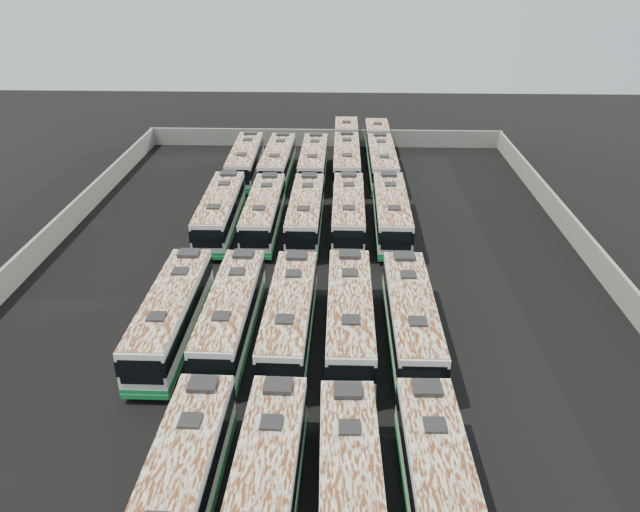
% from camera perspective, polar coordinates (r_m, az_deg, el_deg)
% --- Properties ---
extents(ground, '(140.00, 140.00, 0.00)m').
position_cam_1_polar(ground, '(48.22, -0.76, -2.16)').
color(ground, black).
rests_on(ground, ground).
extents(perimeter_wall, '(45.20, 73.20, 2.20)m').
position_cam_1_polar(perimeter_wall, '(47.71, -0.77, -1.00)').
color(perimeter_wall, slate).
rests_on(perimeter_wall, ground).
extents(bus_front_left, '(2.99, 13.11, 3.68)m').
position_cam_1_polar(bus_front_left, '(29.36, -12.87, -20.49)').
color(bus_front_left, beige).
rests_on(bus_front_left, ground).
extents(bus_front_center, '(3.07, 13.03, 3.66)m').
position_cam_1_polar(bus_front_center, '(28.78, -5.13, -21.02)').
color(bus_front_center, beige).
rests_on(bus_front_center, ground).
extents(bus_front_right, '(3.01, 12.92, 3.63)m').
position_cam_1_polar(bus_front_right, '(28.53, 2.83, -21.51)').
color(bus_front_right, beige).
rests_on(bus_front_right, ground).
extents(bus_front_far_right, '(3.02, 13.13, 3.69)m').
position_cam_1_polar(bus_front_far_right, '(28.97, 11.09, -21.07)').
color(bus_front_far_right, beige).
rests_on(bus_front_far_right, ground).
extents(bus_midfront_far_left, '(2.85, 13.21, 3.72)m').
position_cam_1_polar(bus_midfront_far_left, '(41.28, -13.41, -5.21)').
color(bus_midfront_far_left, beige).
rests_on(bus_midfront_far_left, ground).
extents(bus_midfront_left, '(2.92, 13.02, 3.66)m').
position_cam_1_polar(bus_midfront_left, '(40.66, -8.13, -5.27)').
color(bus_midfront_left, beige).
rests_on(bus_midfront_left, ground).
extents(bus_midfront_center, '(3.00, 13.14, 3.69)m').
position_cam_1_polar(bus_midfront_center, '(39.98, -2.78, -5.57)').
color(bus_midfront_center, beige).
rests_on(bus_midfront_center, ground).
extents(bus_midfront_right, '(2.84, 13.42, 3.79)m').
position_cam_1_polar(bus_midfront_right, '(39.85, 2.73, -5.61)').
color(bus_midfront_right, beige).
rests_on(bus_midfront_right, ground).
extents(bus_midfront_far_right, '(2.85, 13.26, 3.74)m').
position_cam_1_polar(bus_midfront_far_right, '(40.12, 8.31, -5.69)').
color(bus_midfront_far_right, beige).
rests_on(bus_midfront_far_right, ground).
extents(bus_midback_far_left, '(3.03, 13.31, 3.74)m').
position_cam_1_polar(bus_midback_far_left, '(56.44, -9.10, 4.04)').
color(bus_midback_far_left, beige).
rests_on(bus_midback_far_left, ground).
extents(bus_midback_left, '(2.76, 12.92, 3.64)m').
position_cam_1_polar(bus_midback_left, '(55.85, -5.18, 3.97)').
color(bus_midback_left, beige).
rests_on(bus_midback_left, ground).
extents(bus_midback_center, '(2.88, 13.04, 3.67)m').
position_cam_1_polar(bus_midback_center, '(55.49, -1.31, 3.94)').
color(bus_midback_center, beige).
rests_on(bus_midback_center, ground).
extents(bus_midback_right, '(2.87, 13.12, 3.69)m').
position_cam_1_polar(bus_midback_right, '(55.68, 2.61, 4.01)').
color(bus_midback_right, beige).
rests_on(bus_midback_right, ground).
extents(bus_midback_far_right, '(2.97, 13.38, 3.76)m').
position_cam_1_polar(bus_midback_far_right, '(55.78, 6.54, 3.94)').
color(bus_midback_far_right, beige).
rests_on(bus_midback_far_right, ground).
extents(bus_back_far_left, '(3.03, 13.16, 3.70)m').
position_cam_1_polar(bus_back_far_left, '(70.24, -6.83, 8.64)').
color(bus_back_far_left, beige).
rests_on(bus_back_far_left, ground).
extents(bus_back_left, '(3.04, 13.08, 3.67)m').
position_cam_1_polar(bus_back_left, '(69.57, -3.87, 8.58)').
color(bus_back_left, beige).
rests_on(bus_back_left, ground).
extents(bus_back_center, '(2.84, 12.94, 3.64)m').
position_cam_1_polar(bus_back_center, '(69.39, -0.59, 8.58)').
color(bus_back_center, beige).
rests_on(bus_back_center, ground).
extents(bus_back_right, '(2.83, 20.81, 3.78)m').
position_cam_1_polar(bus_back_right, '(72.85, 2.44, 9.48)').
color(bus_back_right, beige).
rests_on(bus_back_right, ground).
extents(bus_back_far_right, '(2.84, 20.45, 3.71)m').
position_cam_1_polar(bus_back_far_right, '(72.77, 5.53, 9.33)').
color(bus_back_far_right, beige).
rests_on(bus_back_far_right, ground).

